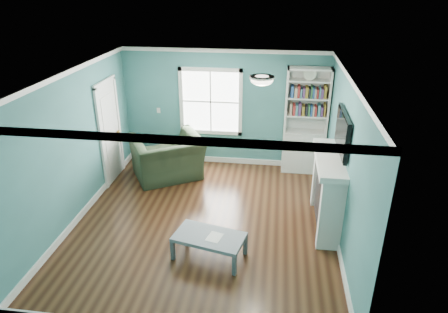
# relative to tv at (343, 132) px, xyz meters

# --- Properties ---
(floor) EXTENTS (5.00, 5.00, 0.00)m
(floor) POSITION_rel_tv_xyz_m (-2.20, -0.20, -1.72)
(floor) COLOR black
(floor) RESTS_ON ground
(room_walls) EXTENTS (5.00, 5.00, 5.00)m
(room_walls) POSITION_rel_tv_xyz_m (-2.20, -0.20, -0.14)
(room_walls) COLOR #346769
(room_walls) RESTS_ON ground
(trim) EXTENTS (4.50, 5.00, 2.60)m
(trim) POSITION_rel_tv_xyz_m (-2.20, -0.20, -0.49)
(trim) COLOR white
(trim) RESTS_ON ground
(window) EXTENTS (1.40, 0.06, 1.50)m
(window) POSITION_rel_tv_xyz_m (-2.50, 2.29, -0.27)
(window) COLOR white
(window) RESTS_ON room_walls
(bookshelf) EXTENTS (0.90, 0.35, 2.31)m
(bookshelf) POSITION_rel_tv_xyz_m (-0.43, 2.10, -0.80)
(bookshelf) COLOR silver
(bookshelf) RESTS_ON ground
(fireplace) EXTENTS (0.44, 1.58, 1.30)m
(fireplace) POSITION_rel_tv_xyz_m (-0.12, 0.00, -1.09)
(fireplace) COLOR black
(fireplace) RESTS_ON ground
(tv) EXTENTS (0.06, 1.10, 0.65)m
(tv) POSITION_rel_tv_xyz_m (0.00, 0.00, 0.00)
(tv) COLOR black
(tv) RESTS_ON fireplace
(door) EXTENTS (0.12, 0.98, 2.17)m
(door) POSITION_rel_tv_xyz_m (-4.42, 1.20, -0.65)
(door) COLOR silver
(door) RESTS_ON ground
(ceiling_fixture) EXTENTS (0.38, 0.38, 0.15)m
(ceiling_fixture) POSITION_rel_tv_xyz_m (-1.30, -0.10, 0.82)
(ceiling_fixture) COLOR white
(ceiling_fixture) RESTS_ON room_walls
(light_switch) EXTENTS (0.08, 0.01, 0.12)m
(light_switch) POSITION_rel_tv_xyz_m (-3.70, 2.28, -0.52)
(light_switch) COLOR white
(light_switch) RESTS_ON room_walls
(recliner) EXTENTS (1.66, 1.50, 1.22)m
(recliner) POSITION_rel_tv_xyz_m (-3.30, 1.40, -1.12)
(recliner) COLOR black
(recliner) RESTS_ON ground
(coffee_table) EXTENTS (1.16, 0.80, 0.38)m
(coffee_table) POSITION_rel_tv_xyz_m (-1.96, -1.15, -1.39)
(coffee_table) COLOR #474E55
(coffee_table) RESTS_ON ground
(paper_sheet) EXTENTS (0.26, 0.30, 0.00)m
(paper_sheet) POSITION_rel_tv_xyz_m (-1.88, -1.18, -1.34)
(paper_sheet) COLOR white
(paper_sheet) RESTS_ON coffee_table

